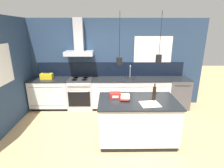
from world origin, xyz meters
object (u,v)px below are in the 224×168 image
at_px(oven_range, 81,93).
at_px(yellow_toolbox, 47,76).
at_px(bottle_on_island, 154,93).
at_px(book_stack, 125,97).
at_px(dishwasher, 177,93).
at_px(red_supply_box, 115,95).

xyz_separation_m(oven_range, yellow_toolbox, (-0.96, 0.00, 0.54)).
xyz_separation_m(bottle_on_island, book_stack, (-0.58, 0.07, -0.11)).
height_order(dishwasher, yellow_toolbox, yellow_toolbox).
relative_size(red_supply_box, yellow_toolbox, 0.67).
bearing_deg(oven_range, book_stack, -53.06).
relative_size(bottle_on_island, red_supply_box, 1.55).
distance_m(bottle_on_island, yellow_toolbox, 3.18).
bearing_deg(yellow_toolbox, oven_range, -0.26).
bearing_deg(red_supply_box, book_stack, -21.83).
bearing_deg(dishwasher, book_stack, -137.58).
relative_size(book_stack, red_supply_box, 1.54).
distance_m(oven_range, book_stack, 2.03).
bearing_deg(book_stack, dishwasher, 42.42).
distance_m(dishwasher, book_stack, 2.39).
distance_m(bottle_on_island, book_stack, 0.59).
relative_size(book_stack, yellow_toolbox, 1.03).
height_order(dishwasher, bottle_on_island, bottle_on_island).
distance_m(oven_range, dishwasher, 2.90).
bearing_deg(bottle_on_island, yellow_toolbox, 148.84).
distance_m(oven_range, bottle_on_island, 2.48).
bearing_deg(book_stack, yellow_toolbox, 143.69).
xyz_separation_m(oven_range, dishwasher, (2.90, 0.00, -0.00)).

